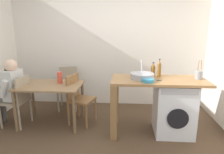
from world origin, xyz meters
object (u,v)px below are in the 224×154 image
at_px(chair_opposite, 78,96).
at_px(seated_person, 9,89).
at_px(chair_person_seat, 18,98).
at_px(bottle_tall_green, 153,70).
at_px(washing_machine, 173,108).
at_px(utensil_crock, 199,75).
at_px(chair_spare_by_wall, 68,85).
at_px(bottle_squat_brown, 159,69).
at_px(vase, 60,78).
at_px(dining_table, 50,90).
at_px(mixing_bowl, 148,80).

bearing_deg(chair_opposite, seated_person, -65.87).
height_order(chair_person_seat, bottle_tall_green, bottle_tall_green).
distance_m(chair_opposite, washing_machine, 1.66).
distance_m(seated_person, utensil_crock, 3.21).
relative_size(chair_spare_by_wall, washing_machine, 1.05).
relative_size(bottle_squat_brown, vase, 1.43).
height_order(chair_spare_by_wall, bottle_squat_brown, bottle_squat_brown).
height_order(bottle_tall_green, bottle_squat_brown, bottle_squat_brown).
distance_m(dining_table, utensil_crock, 2.52).
bearing_deg(seated_person, vase, -71.57).
distance_m(bottle_squat_brown, utensil_crock, 0.62).
height_order(dining_table, seated_person, seated_person).
bearing_deg(dining_table, bottle_squat_brown, -0.45).
bearing_deg(chair_opposite, bottle_squat_brown, 102.85).
height_order(dining_table, chair_spare_by_wall, chair_spare_by_wall).
height_order(chair_opposite, washing_machine, chair_opposite).
height_order(chair_opposite, utensil_crock, utensil_crock).
relative_size(chair_person_seat, mixing_bowl, 4.94).
relative_size(chair_opposite, washing_machine, 1.05).
relative_size(dining_table, washing_machine, 1.28).
height_order(chair_person_seat, bottle_squat_brown, bottle_squat_brown).
distance_m(chair_opposite, utensil_crock, 2.08).
xyz_separation_m(chair_opposite, vase, (-0.33, 0.03, 0.34)).
relative_size(chair_opposite, seated_person, 0.75).
xyz_separation_m(utensil_crock, vase, (-2.34, 0.23, -0.15)).
xyz_separation_m(seated_person, bottle_tall_green, (2.50, 0.12, 0.35)).
xyz_separation_m(bottle_squat_brown, mixing_bowl, (-0.22, -0.37, -0.11)).
xyz_separation_m(chair_spare_by_wall, utensil_crock, (2.40, -0.91, 0.48)).
height_order(seated_person, bottle_tall_green, seated_person).
bearing_deg(chair_opposite, chair_spare_by_wall, -134.81).
bearing_deg(mixing_bowl, bottle_tall_green, 73.45).
bearing_deg(washing_machine, chair_opposite, 171.16).
relative_size(chair_spare_by_wall, seated_person, 0.75).
bearing_deg(chair_opposite, mixing_bowl, 85.48).
bearing_deg(chair_person_seat, bottle_tall_green, -80.72).
xyz_separation_m(chair_spare_by_wall, washing_machine, (2.03, -0.96, -0.08)).
bearing_deg(chair_person_seat, chair_opposite, -74.27).
distance_m(dining_table, seated_person, 0.71).
bearing_deg(chair_spare_by_wall, bottle_squat_brown, 149.55).
xyz_separation_m(dining_table, seated_person, (-0.71, -0.09, 0.03)).
distance_m(washing_machine, mixing_bowl, 0.72).
xyz_separation_m(chair_person_seat, chair_spare_by_wall, (0.64, 0.88, 0.00)).
distance_m(utensil_crock, vase, 2.35).
bearing_deg(utensil_crock, chair_person_seat, 179.54).
bearing_deg(bottle_squat_brown, seated_person, -178.31).
distance_m(seated_person, mixing_bowl, 2.41).
bearing_deg(washing_machine, bottle_tall_green, 146.68).
relative_size(chair_person_seat, bottle_squat_brown, 3.00).
height_order(bottle_squat_brown, utensil_crock, same).
distance_m(seated_person, bottle_squat_brown, 2.62).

